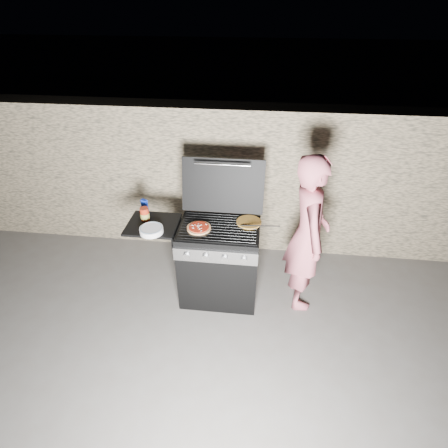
# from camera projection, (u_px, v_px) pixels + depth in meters

# --- Properties ---
(ground) EXTENTS (50.00, 50.00, 0.00)m
(ground) POSITION_uv_depth(u_px,v_px,m) (220.00, 294.00, 3.93)
(ground) COLOR #4E4943
(stone_wall) EXTENTS (8.00, 0.35, 1.80)m
(stone_wall) POSITION_uv_depth(u_px,v_px,m) (230.00, 180.00, 4.29)
(stone_wall) COLOR tan
(stone_wall) RESTS_ON ground
(gas_grill) EXTENTS (1.34, 0.79, 0.91)m
(gas_grill) POSITION_uv_depth(u_px,v_px,m) (196.00, 261.00, 3.70)
(gas_grill) COLOR black
(gas_grill) RESTS_ON ground
(pizza_topped) EXTENTS (0.27, 0.27, 0.03)m
(pizza_topped) POSITION_uv_depth(u_px,v_px,m) (199.00, 228.00, 3.39)
(pizza_topped) COLOR tan
(pizza_topped) RESTS_ON gas_grill
(pizza_plain) EXTENTS (0.33, 0.33, 0.01)m
(pizza_plain) POSITION_uv_depth(u_px,v_px,m) (249.00, 222.00, 3.48)
(pizza_plain) COLOR gold
(pizza_plain) RESTS_ON gas_grill
(sauce_jar) EXTENTS (0.11, 0.11, 0.14)m
(sauce_jar) POSITION_uv_depth(u_px,v_px,m) (145.00, 214.00, 3.51)
(sauce_jar) COLOR #9F2611
(sauce_jar) RESTS_ON gas_grill
(blue_carton) EXTENTS (0.07, 0.06, 0.14)m
(blue_carton) POSITION_uv_depth(u_px,v_px,m) (145.00, 206.00, 3.64)
(blue_carton) COLOR #0F2BB8
(blue_carton) RESTS_ON gas_grill
(plate_stack) EXTENTS (0.28, 0.28, 0.05)m
(plate_stack) POSITION_uv_depth(u_px,v_px,m) (151.00, 230.00, 3.35)
(plate_stack) COLOR white
(plate_stack) RESTS_ON gas_grill
(person) EXTENTS (0.46, 0.65, 1.69)m
(person) POSITION_uv_depth(u_px,v_px,m) (307.00, 235.00, 3.43)
(person) COLOR #B75865
(person) RESTS_ON ground
(tongs) EXTENTS (0.39, 0.08, 0.08)m
(tongs) POSITION_uv_depth(u_px,v_px,m) (260.00, 226.00, 3.36)
(tongs) COLOR black
(tongs) RESTS_ON gas_grill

